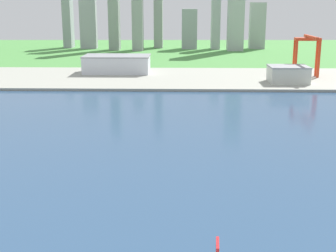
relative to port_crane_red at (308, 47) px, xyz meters
name	(u,v)px	position (x,y,z in m)	size (l,w,h in m)	color
ground_plane	(168,126)	(-134.98, -192.35, -32.92)	(2400.00, 2400.00, 0.00)	#4C9144
water_bay	(165,155)	(-134.98, -252.35, -32.84)	(840.00, 360.00, 0.15)	#2D4C70
industrial_pier	(173,78)	(-134.98, -2.35, -31.67)	(840.00, 140.00, 2.50)	#9FA094
port_crane_red	(308,47)	(0.00, 0.00, 0.00)	(25.33, 45.76, 42.10)	red
warehouse_main	(117,64)	(-196.02, 27.41, -21.10)	(71.02, 40.49, 18.59)	silver
warehouse_annex	(288,74)	(-25.43, -33.90, -22.55)	(36.51, 30.84, 15.69)	silver
distant_skyline	(169,13)	(-147.73, 324.22, 26.66)	(343.50, 77.34, 154.22)	#969A9F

